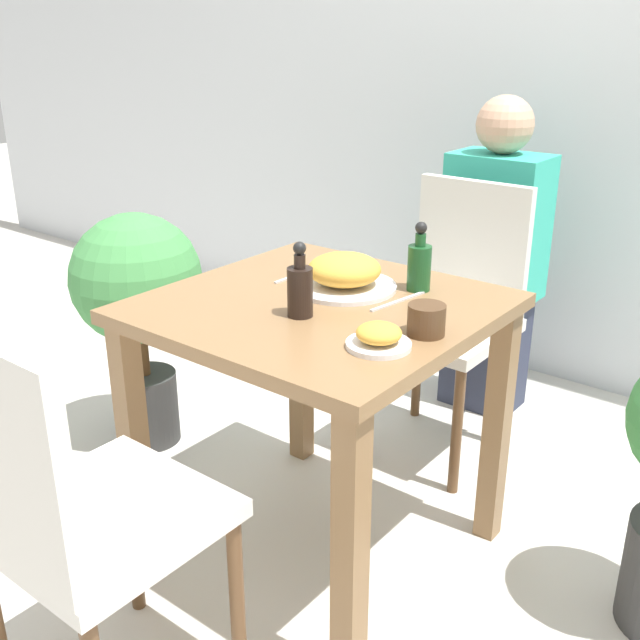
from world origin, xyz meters
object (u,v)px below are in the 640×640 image
side_plate (379,337)px  drink_cup (426,320)px  chair_near (69,508)px  sauce_bottle (419,265)px  chair_far (452,303)px  condiment_bottle (300,288)px  food_plate (344,273)px  person_figure (493,261)px  potted_plant_left (138,295)px

side_plate → drink_cup: size_ratio=1.66×
chair_near → sauce_bottle: size_ratio=5.03×
chair_far → side_plate: size_ratio=6.45×
drink_cup → chair_near: bearing=-116.3°
chair_far → condiment_bottle: 0.89m
food_plate → sauce_bottle: (0.16, 0.11, 0.03)m
food_plate → person_figure: size_ratio=0.23×
chair_near → food_plate: chair_near is taller
drink_cup → sauce_bottle: sauce_bottle is taller
sauce_bottle → person_figure: 0.91m
side_plate → person_figure: person_figure is taller
chair_far → condiment_bottle: size_ratio=5.03×
condiment_bottle → potted_plant_left: condiment_bottle is taller
food_plate → potted_plant_left: (-0.83, -0.03, -0.24)m
chair_far → sauce_bottle: size_ratio=5.03×
food_plate → side_plate: size_ratio=1.93×
chair_near → side_plate: (0.31, 0.59, 0.24)m
side_plate → condiment_bottle: (-0.25, 0.04, 0.05)m
drink_cup → potted_plant_left: bearing=174.6°
food_plate → side_plate: food_plate is taller
chair_near → person_figure: bearing=-89.8°
chair_far → drink_cup: chair_far is taller
drink_cup → person_figure: 1.18m
sauce_bottle → condiment_bottle: 0.36m
food_plate → side_plate: (0.29, -0.26, -0.02)m
potted_plant_left → person_figure: person_figure is taller
condiment_bottle → potted_plant_left: 0.93m
food_plate → person_figure: bearing=91.9°
sauce_bottle → food_plate: bearing=-144.6°
chair_near → potted_plant_left: size_ratio=1.11×
food_plate → drink_cup: size_ratio=3.22×
drink_cup → condiment_bottle: 0.31m
chair_far → potted_plant_left: bearing=-142.3°
condiment_bottle → chair_near: bearing=-95.4°
chair_near → potted_plant_left: bearing=-45.6°
person_figure → chair_near: bearing=-89.8°
chair_far → potted_plant_left: (-0.83, -0.64, 0.02)m
chair_far → potted_plant_left: chair_far is taller
side_plate → condiment_bottle: 0.26m
side_plate → drink_cup: 0.13m
side_plate → drink_cup: bearing=71.5°
food_plate → drink_cup: bearing=-22.8°
potted_plant_left → chair_near: bearing=-45.6°
drink_cup → person_figure: bearing=108.1°
sauce_bottle → chair_near: bearing=-100.7°
drink_cup → condiment_bottle: (-0.29, -0.08, 0.03)m
chair_near → chair_far: same height
chair_near → chair_far: 1.47m
chair_far → sauce_bottle: (0.16, -0.50, 0.29)m
side_plate → chair_far: bearing=108.2°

